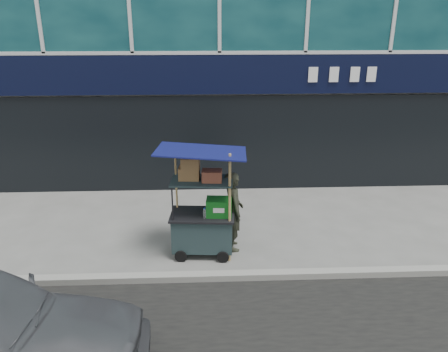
{
  "coord_description": "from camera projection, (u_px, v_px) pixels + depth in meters",
  "views": [
    {
      "loc": [
        -0.35,
        -6.55,
        4.24
      ],
      "look_at": [
        -0.02,
        1.2,
        1.36
      ],
      "focal_mm": 35.0,
      "sensor_mm": 36.0,
      "label": 1
    }
  ],
  "objects": [
    {
      "name": "vendor_man",
      "position": [
        233.0,
        211.0,
        8.18
      ],
      "size": [
        0.45,
        0.61,
        1.55
      ],
      "primitive_type": "imported",
      "rotation": [
        0.0,
        0.0,
        1.71
      ],
      "color": "#27291E",
      "rests_on": "ground"
    },
    {
      "name": "ground",
      "position": [
        228.0,
        272.0,
        7.62
      ],
      "size": [
        80.0,
        80.0,
        0.0
      ],
      "primitive_type": "plane",
      "color": "#5F5F5B",
      "rests_on": "ground"
    },
    {
      "name": "curb",
      "position": [
        228.0,
        276.0,
        7.41
      ],
      "size": [
        80.0,
        0.18,
        0.12
      ],
      "primitive_type": "cube",
      "color": "gray",
      "rests_on": "ground"
    },
    {
      "name": "vendor_cart",
      "position": [
        203.0,
        218.0,
        8.0
      ],
      "size": [
        1.62,
        1.21,
        2.1
      ],
      "rotation": [
        0.0,
        0.0,
        -0.08
      ],
      "color": "#18282A",
      "rests_on": "ground"
    }
  ]
}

